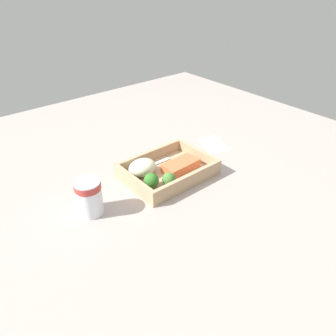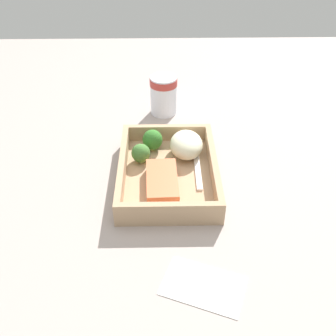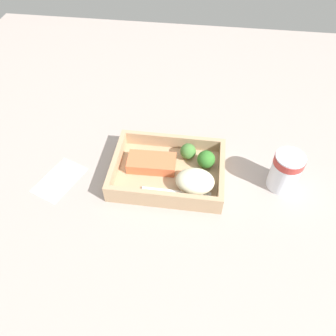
% 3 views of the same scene
% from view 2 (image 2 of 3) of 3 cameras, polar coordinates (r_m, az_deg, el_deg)
% --- Properties ---
extents(ground_plane, '(1.60, 1.60, 0.02)m').
position_cam_2_polar(ground_plane, '(0.80, 0.00, -2.09)').
color(ground_plane, '#A2948D').
extents(takeout_tray, '(0.26, 0.19, 0.01)m').
position_cam_2_polar(takeout_tray, '(0.79, 0.00, -1.20)').
color(takeout_tray, tan).
rests_on(takeout_tray, ground_plane).
extents(tray_rim, '(0.26, 0.19, 0.04)m').
position_cam_2_polar(tray_rim, '(0.77, 0.00, 0.16)').
color(tray_rim, tan).
rests_on(tray_rim, takeout_tray).
extents(salmon_fillet, '(0.12, 0.06, 0.03)m').
position_cam_2_polar(salmon_fillet, '(0.75, -0.88, -2.08)').
color(salmon_fillet, '#DC6B41').
rests_on(salmon_fillet, takeout_tray).
extents(mashed_potatoes, '(0.09, 0.07, 0.05)m').
position_cam_2_polar(mashed_potatoes, '(0.83, 2.67, 3.39)').
color(mashed_potatoes, beige).
rests_on(mashed_potatoes, takeout_tray).
extents(broccoli_floret_1, '(0.04, 0.04, 0.05)m').
position_cam_2_polar(broccoli_floret_1, '(0.84, -2.26, 4.09)').
color(broccoli_floret_1, '#7C9E4F').
rests_on(broccoli_floret_1, takeout_tray).
extents(broccoli_floret_2, '(0.04, 0.04, 0.04)m').
position_cam_2_polar(broccoli_floret_2, '(0.81, -3.97, 2.13)').
color(broccoli_floret_2, '#809A5B').
rests_on(broccoli_floret_2, takeout_tray).
extents(fork, '(0.16, 0.02, 0.00)m').
position_cam_2_polar(fork, '(0.82, 4.20, 0.95)').
color(fork, white).
rests_on(fork, takeout_tray).
extents(paper_cup, '(0.07, 0.07, 0.10)m').
position_cam_2_polar(paper_cup, '(0.99, -0.65, 10.82)').
color(paper_cup, white).
rests_on(paper_cup, ground_plane).
extents(receipt_slip, '(0.11, 0.14, 0.00)m').
position_cam_2_polar(receipt_slip, '(0.62, 5.16, -16.64)').
color(receipt_slip, white).
rests_on(receipt_slip, ground_plane).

